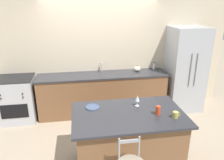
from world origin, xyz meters
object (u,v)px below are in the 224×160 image
at_px(dinner_plate, 93,107).
at_px(coffee_mug, 176,115).
at_px(soap_bottle, 154,66).
at_px(oven_range, 18,99).
at_px(refrigerator, 185,69).
at_px(wine_glass, 137,99).
at_px(pumpkin_decoration, 137,69).
at_px(tumbler_cup, 158,110).

height_order(dinner_plate, coffee_mug, coffee_mug).
relative_size(coffee_mug, soap_bottle, 0.60).
xyz_separation_m(oven_range, soap_bottle, (3.11, 0.21, 0.53)).
distance_m(oven_range, coffee_mug, 3.36).
bearing_deg(dinner_plate, refrigerator, 33.04).
distance_m(refrigerator, dinner_plate, 2.70).
bearing_deg(wine_glass, refrigerator, 44.31).
distance_m(wine_glass, soap_bottle, 1.97).
bearing_deg(wine_glass, pumpkin_decoration, 74.80).
bearing_deg(soap_bottle, coffee_mug, -101.53).
distance_m(refrigerator, soap_bottle, 0.71).
xyz_separation_m(oven_range, tumbler_cup, (2.44, -1.87, 0.51)).
relative_size(oven_range, pumpkin_decoration, 6.37).
bearing_deg(pumpkin_decoration, dinner_plate, -125.48).
height_order(coffee_mug, pumpkin_decoration, pumpkin_decoration).
xyz_separation_m(pumpkin_decoration, soap_bottle, (0.43, 0.08, 0.02)).
xyz_separation_m(dinner_plate, soap_bottle, (1.59, 1.70, 0.08)).
distance_m(coffee_mug, soap_bottle, 2.25).
height_order(refrigerator, soap_bottle, refrigerator).
bearing_deg(coffee_mug, dinner_plate, 156.44).
xyz_separation_m(oven_range, pumpkin_decoration, (2.68, 0.13, 0.52)).
bearing_deg(refrigerator, wine_glass, -135.69).
distance_m(tumbler_cup, soap_bottle, 2.18).
bearing_deg(tumbler_cup, oven_range, 142.63).
height_order(oven_range, pumpkin_decoration, pumpkin_decoration).
relative_size(dinner_plate, wine_glass, 1.27).
bearing_deg(soap_bottle, oven_range, -176.16).
xyz_separation_m(refrigerator, soap_bottle, (-0.67, 0.23, 0.04)).
relative_size(oven_range, soap_bottle, 5.29).
height_order(oven_range, dinner_plate, oven_range).
bearing_deg(coffee_mug, refrigerator, 60.28).
distance_m(dinner_plate, coffee_mug, 1.24).
bearing_deg(pumpkin_decoration, oven_range, -177.32).
bearing_deg(oven_range, wine_glass, -34.91).
relative_size(oven_range, coffee_mug, 8.74).
xyz_separation_m(refrigerator, tumbler_cup, (-1.34, -1.84, 0.02)).
xyz_separation_m(coffee_mug, pumpkin_decoration, (0.02, 2.12, 0.03)).
xyz_separation_m(coffee_mug, soap_bottle, (0.45, 2.20, 0.05)).
relative_size(refrigerator, oven_range, 2.01).
distance_m(refrigerator, tumbler_cup, 2.28).
xyz_separation_m(wine_glass, pumpkin_decoration, (0.46, 1.68, -0.05)).
bearing_deg(coffee_mug, soap_bottle, 78.47).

